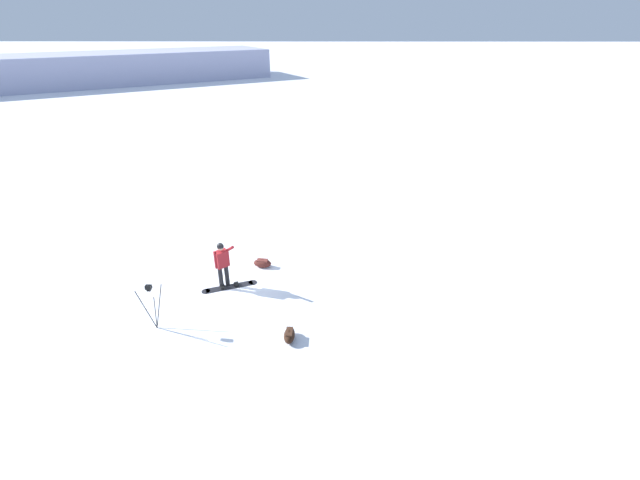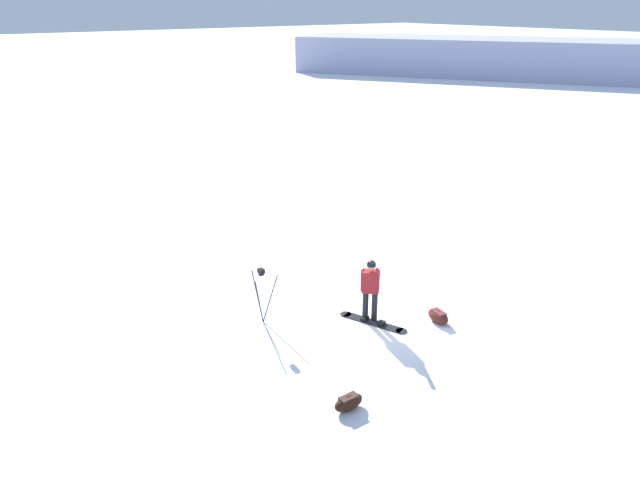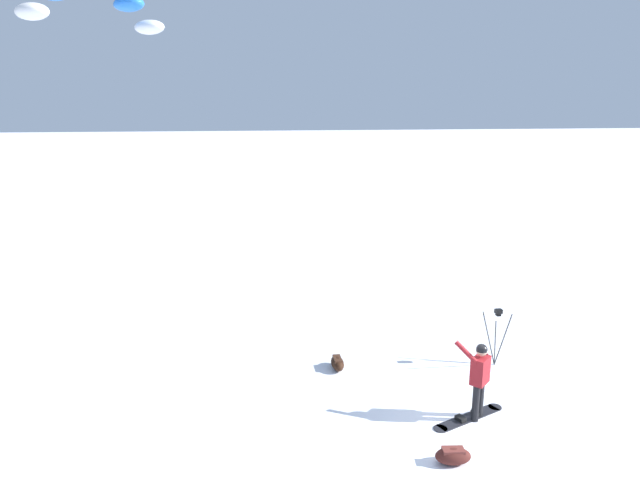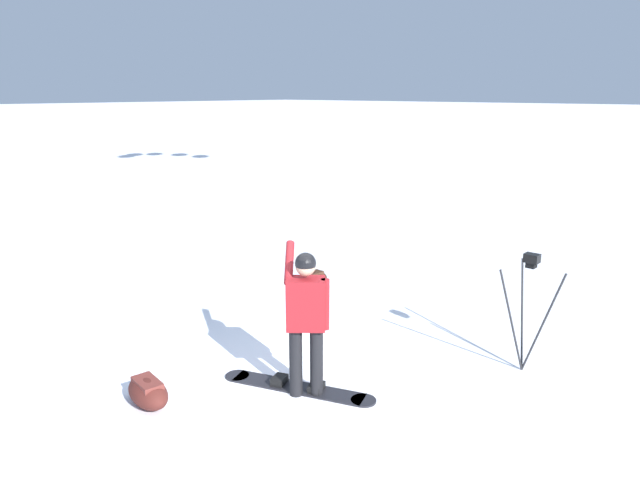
{
  "view_description": "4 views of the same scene",
  "coord_description": "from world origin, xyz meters",
  "px_view_note": "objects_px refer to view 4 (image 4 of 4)",
  "views": [
    {
      "loc": [
        -11.83,
        -2.8,
        7.82
      ],
      "look_at": [
        -3.6,
        -2.74,
        3.58
      ],
      "focal_mm": 24.49,
      "sensor_mm": 36.0,
      "label": 1
    },
    {
      "loc": [
        -8.57,
        -8.86,
        7.2
      ],
      "look_at": [
        -4.58,
        -3.65,
        4.54
      ],
      "focal_mm": 33.1,
      "sensor_mm": 36.0,
      "label": 2
    },
    {
      "loc": [
        9.03,
        -4.49,
        5.99
      ],
      "look_at": [
        -3.05,
        -2.24,
        3.04
      ],
      "focal_mm": 30.69,
      "sensor_mm": 36.0,
      "label": 3
    },
    {
      "loc": [
        4.16,
        4.27,
        3.18
      ],
      "look_at": [
        -1.28,
        -0.59,
        1.31
      ],
      "focal_mm": 32.82,
      "sensor_mm": 36.0,
      "label": 4
    }
  ],
  "objects_px": {
    "camera_tripod": "(529,288)",
    "gear_bag_small": "(312,280)",
    "gear_bag_large": "(148,392)",
    "snowboard": "(298,386)",
    "snowboarder": "(306,311)"
  },
  "relations": [
    {
      "from": "camera_tripod",
      "to": "gear_bag_small",
      "type": "bearing_deg",
      "value": -97.14
    },
    {
      "from": "gear_bag_large",
      "to": "snowboard",
      "type": "bearing_deg",
      "value": 144.72
    },
    {
      "from": "snowboard",
      "to": "gear_bag_large",
      "type": "bearing_deg",
      "value": -35.28
    },
    {
      "from": "gear_bag_large",
      "to": "gear_bag_small",
      "type": "distance_m",
      "value": 4.02
    },
    {
      "from": "gear_bag_large",
      "to": "camera_tripod",
      "type": "bearing_deg",
      "value": 142.82
    },
    {
      "from": "gear_bag_large",
      "to": "camera_tripod",
      "type": "xyz_separation_m",
      "value": [
        -3.37,
        2.55,
        0.85
      ]
    },
    {
      "from": "snowboarder",
      "to": "gear_bag_small",
      "type": "distance_m",
      "value": 3.52
    },
    {
      "from": "snowboarder",
      "to": "snowboard",
      "type": "height_order",
      "value": "snowboarder"
    },
    {
      "from": "snowboarder",
      "to": "gear_bag_large",
      "type": "bearing_deg",
      "value": -40.1
    },
    {
      "from": "camera_tripod",
      "to": "snowboard",
      "type": "bearing_deg",
      "value": -38.31
    },
    {
      "from": "gear_bag_large",
      "to": "camera_tripod",
      "type": "height_order",
      "value": "camera_tripod"
    },
    {
      "from": "gear_bag_small",
      "to": "gear_bag_large",
      "type": "bearing_deg",
      "value": 17.45
    },
    {
      "from": "snowboard",
      "to": "camera_tripod",
      "type": "bearing_deg",
      "value": 141.69
    },
    {
      "from": "gear_bag_small",
      "to": "camera_tripod",
      "type": "bearing_deg",
      "value": 82.86
    },
    {
      "from": "gear_bag_large",
      "to": "camera_tripod",
      "type": "relative_size",
      "value": 0.47
    }
  ]
}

